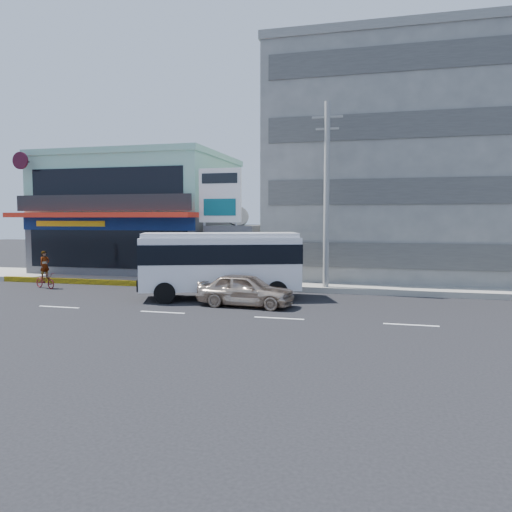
{
  "coord_description": "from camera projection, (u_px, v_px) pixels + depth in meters",
  "views": [
    {
      "loc": [
        8.96,
        -19.07,
        3.95
      ],
      "look_at": [
        3.23,
        3.25,
        2.2
      ],
      "focal_mm": 35.0,
      "sensor_mm": 36.0,
      "label": 1
    }
  ],
  "objects": [
    {
      "name": "sedan",
      "position": [
        246.0,
        290.0,
        22.35
      ],
      "size": [
        4.49,
        2.08,
        1.49
      ],
      "primitive_type": "imported",
      "rotation": [
        0.0,
        0.0,
        1.5
      ],
      "color": "#C4AD96",
      "rests_on": "ground"
    },
    {
      "name": "sidewalk",
      "position": [
        312.0,
        284.0,
        28.86
      ],
      "size": [
        70.0,
        5.0,
        0.3
      ],
      "primitive_type": "cube",
      "color": "gray",
      "rests_on": "ground"
    },
    {
      "name": "utility_pole_near",
      "position": [
        327.0,
        195.0,
        26.21
      ],
      "size": [
        1.6,
        0.3,
        10.0
      ],
      "color": "#999993",
      "rests_on": "ground"
    },
    {
      "name": "shop_building",
      "position": [
        143.0,
        218.0,
        36.08
      ],
      "size": [
        12.4,
        11.7,
        8.0
      ],
      "color": "#434347",
      "rests_on": "ground"
    },
    {
      "name": "minibus",
      "position": [
        221.0,
        260.0,
        24.42
      ],
      "size": [
        8.1,
        4.97,
        3.23
      ],
      "color": "silver",
      "rests_on": "ground"
    },
    {
      "name": "gap_structure",
      "position": [
        241.0,
        252.0,
        32.39
      ],
      "size": [
        3.0,
        6.0,
        3.5
      ],
      "primitive_type": "cube",
      "color": "#434347",
      "rests_on": "ground"
    },
    {
      "name": "satellite_dish",
      "position": [
        237.0,
        224.0,
        31.29
      ],
      "size": [
        1.5,
        1.5,
        0.15
      ],
      "primitive_type": "cylinder",
      "color": "slate",
      "rests_on": "gap_structure"
    },
    {
      "name": "billboard",
      "position": [
        220.0,
        202.0,
        29.57
      ],
      "size": [
        2.6,
        0.18,
        6.9
      ],
      "color": "gray",
      "rests_on": "ground"
    },
    {
      "name": "motorcycle_rider",
      "position": [
        45.0,
        276.0,
        28.1
      ],
      "size": [
        1.74,
        1.09,
        2.11
      ],
      "color": "#560C13",
      "rests_on": "ground"
    },
    {
      "name": "ground",
      "position": [
        162.0,
        312.0,
        20.94
      ],
      "size": [
        120.0,
        120.0,
        0.0
      ],
      "primitive_type": "plane",
      "color": "black",
      "rests_on": "ground"
    },
    {
      "name": "concrete_building",
      "position": [
        402.0,
        171.0,
        32.41
      ],
      "size": [
        16.0,
        12.0,
        14.0
      ],
      "primitive_type": "cube",
      "color": "gray",
      "rests_on": "ground"
    }
  ]
}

